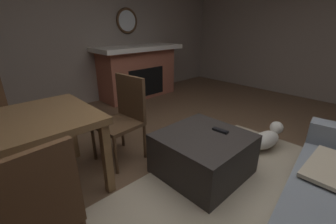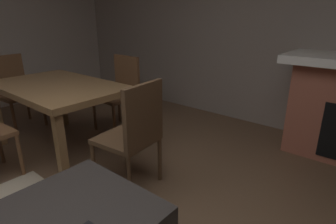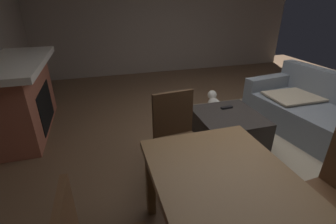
# 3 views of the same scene
# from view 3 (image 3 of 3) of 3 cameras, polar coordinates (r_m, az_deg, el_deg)

# --- Properties ---
(floor) EXTENTS (8.78, 8.78, 0.00)m
(floor) POSITION_cam_3_polar(r_m,az_deg,el_deg) (3.42, 16.41, -6.87)
(floor) COLOR brown
(wall_left) EXTENTS (0.12, 6.73, 2.81)m
(wall_left) POSITION_cam_3_polar(r_m,az_deg,el_deg) (6.28, -0.70, 22.25)
(wall_left) COLOR gray
(wall_left) RESTS_ON ground
(area_rug) EXTENTS (2.60, 2.00, 0.01)m
(area_rug) POSITION_cam_3_polar(r_m,az_deg,el_deg) (3.68, 22.36, -5.28)
(area_rug) COLOR tan
(area_rug) RESTS_ON ground
(fireplace) EXTENTS (1.78, 0.76, 1.05)m
(fireplace) POSITION_cam_3_polar(r_m,az_deg,el_deg) (3.90, -31.60, 3.04)
(fireplace) COLOR #9E5642
(fireplace) RESTS_ON ground
(couch) EXTENTS (2.04, 1.21, 0.83)m
(couch) POSITION_cam_3_polar(r_m,az_deg,el_deg) (3.95, 32.24, -0.56)
(couch) COLOR slate
(couch) RESTS_ON ground
(ottoman_coffee_table) EXTENTS (0.81, 0.80, 0.43)m
(ottoman_coffee_table) POSITION_cam_3_polar(r_m,az_deg,el_deg) (3.24, 13.82, -4.04)
(ottoman_coffee_table) COLOR #2D2826
(ottoman_coffee_table) RESTS_ON ground
(tv_remote) EXTENTS (0.06, 0.16, 0.02)m
(tv_remote) POSITION_cam_3_polar(r_m,az_deg,el_deg) (3.30, 13.75, 1.04)
(tv_remote) COLOR black
(tv_remote) RESTS_ON ottoman_coffee_table
(dining_table) EXTENTS (1.46, 0.91, 0.74)m
(dining_table) POSITION_cam_3_polar(r_m,az_deg,el_deg) (1.60, 16.08, -20.26)
(dining_table) COLOR brown
(dining_table) RESTS_ON ground
(dining_chair_west) EXTENTS (0.48, 0.48, 0.93)m
(dining_chair_west) POSITION_cam_3_polar(r_m,az_deg,el_deg) (2.48, 2.11, -4.82)
(dining_chair_west) COLOR #513823
(dining_chair_west) RESTS_ON ground
(small_dog) EXTENTS (0.49, 0.28, 0.29)m
(small_dog) POSITION_cam_3_polar(r_m,az_deg,el_deg) (4.08, 10.91, 2.00)
(small_dog) COLOR silver
(small_dog) RESTS_ON ground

